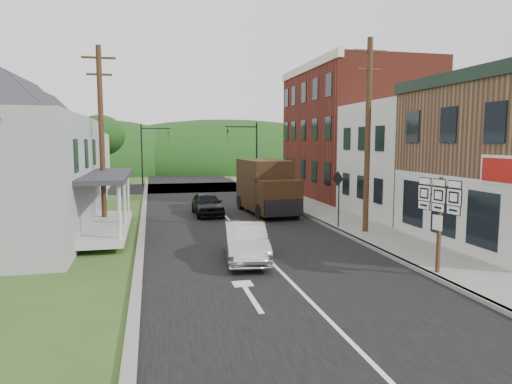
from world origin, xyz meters
TOP-DOWN VIEW (x-y plane):
  - ground at (0.00, 0.00)m, footprint 120.00×120.00m
  - road at (0.00, 10.00)m, footprint 9.00×90.00m
  - cross_road at (0.00, 27.00)m, footprint 60.00×9.00m
  - sidewalk_right at (5.90, 8.00)m, footprint 2.80×55.00m
  - curb_right at (4.55, 8.00)m, footprint 0.20×55.00m
  - curb_left at (-4.65, 8.00)m, footprint 0.30×55.00m
  - storefront_white at (11.30, 7.50)m, footprint 8.00×7.00m
  - storefront_red at (11.30, 17.00)m, footprint 8.00×12.00m
  - house_blue at (-11.00, 17.00)m, footprint 7.14×8.16m
  - house_cream at (-11.50, 26.00)m, footprint 7.14×8.16m
  - utility_pole_right at (5.60, 3.50)m, footprint 1.60×0.26m
  - utility_pole_left at (-6.50, 8.00)m, footprint 1.60×0.26m
  - traffic_signal_right at (4.30, 23.50)m, footprint 2.87×0.20m
  - traffic_signal_left at (-4.30, 30.50)m, footprint 2.87×0.20m
  - tree_left_d at (-9.00, 32.00)m, footprint 4.80×4.80m
  - forested_ridge at (0.00, 55.00)m, footprint 90.00×30.00m
  - silver_sedan at (-0.84, 0.16)m, footprint 1.90×4.28m
  - dark_sedan at (-0.97, 10.67)m, footprint 1.68×3.98m
  - delivery_van at (2.59, 10.45)m, footprint 2.76×5.93m
  - route_sign_cluster at (4.76, -3.23)m, footprint 0.36×1.75m
  - warning_sign at (4.77, 4.80)m, footprint 0.28×0.73m

SIDE VIEW (x-z plane):
  - ground at x=0.00m, z-range 0.00..0.00m
  - road at x=0.00m, z-range -0.01..0.01m
  - cross_road at x=0.00m, z-range -0.01..0.01m
  - forested_ridge at x=0.00m, z-range -8.00..8.00m
  - curb_left at x=-4.65m, z-range 0.00..0.12m
  - sidewalk_right at x=5.90m, z-range 0.00..0.15m
  - curb_right at x=4.55m, z-range 0.00..0.15m
  - dark_sedan at x=-0.97m, z-range 0.00..1.34m
  - silver_sedan at x=-0.84m, z-range 0.00..1.37m
  - delivery_van at x=2.59m, z-range 0.02..3.25m
  - warning_sign at x=4.77m, z-range 0.53..3.31m
  - route_sign_cluster at x=4.76m, z-range 0.61..3.69m
  - storefront_white at x=11.30m, z-range 0.00..6.50m
  - house_blue at x=-11.00m, z-range 0.05..7.33m
  - house_cream at x=-11.50m, z-range 0.05..7.33m
  - traffic_signal_right at x=4.30m, z-range 0.76..6.76m
  - traffic_signal_left at x=-4.30m, z-range 0.76..6.76m
  - utility_pole_right at x=5.60m, z-range 0.16..9.16m
  - utility_pole_left at x=-6.50m, z-range 0.16..9.16m
  - tree_left_d at x=-9.00m, z-range 1.41..8.35m
  - storefront_red at x=11.30m, z-range 0.00..10.00m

